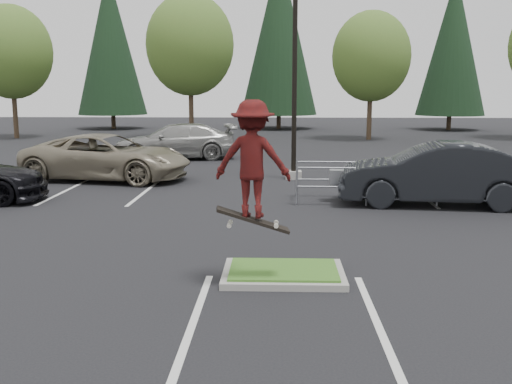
{
  "coord_description": "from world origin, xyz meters",
  "views": [
    {
      "loc": [
        -0.13,
        -10.48,
        3.4
      ],
      "look_at": [
        -0.55,
        1.5,
        1.31
      ],
      "focal_mm": 42.0,
      "sensor_mm": 36.0,
      "label": 1
    }
  ],
  "objects_px": {
    "decid_b": "(190,48)",
    "light_pole": "(295,56)",
    "decid_c": "(371,59)",
    "car_l_tan": "(107,157)",
    "decid_a": "(11,55)",
    "cart_corral": "(349,178)",
    "conif_a": "(110,43)",
    "conif_b": "(279,33)",
    "conif_c": "(453,45)",
    "car_r_charc": "(435,174)",
    "skateboarder": "(253,160)",
    "car_far_silver": "(176,142)"
  },
  "relations": [
    {
      "from": "decid_b",
      "to": "light_pole",
      "type": "bearing_deg",
      "value": -70.65
    },
    {
      "from": "decid_c",
      "to": "car_l_tan",
      "type": "distance_m",
      "value": 22.61
    },
    {
      "from": "decid_a",
      "to": "decid_b",
      "type": "bearing_deg",
      "value": 2.39
    },
    {
      "from": "cart_corral",
      "to": "decid_b",
      "type": "bearing_deg",
      "value": 110.66
    },
    {
      "from": "conif_a",
      "to": "conif_b",
      "type": "relative_size",
      "value": 0.9
    },
    {
      "from": "decid_b",
      "to": "conif_c",
      "type": "height_order",
      "value": "conif_c"
    },
    {
      "from": "decid_b",
      "to": "car_l_tan",
      "type": "height_order",
      "value": "decid_b"
    },
    {
      "from": "decid_a",
      "to": "car_r_charc",
      "type": "relative_size",
      "value": 1.59
    },
    {
      "from": "conif_b",
      "to": "conif_c",
      "type": "distance_m",
      "value": 14.07
    },
    {
      "from": "conif_c",
      "to": "car_r_charc",
      "type": "xyz_separation_m",
      "value": [
        -9.5,
        -32.5,
        -5.93
      ]
    },
    {
      "from": "decid_c",
      "to": "decid_b",
      "type": "bearing_deg",
      "value": 176.66
    },
    {
      "from": "conif_a",
      "to": "conif_c",
      "type": "height_order",
      "value": "conif_a"
    },
    {
      "from": "decid_b",
      "to": "cart_corral",
      "type": "height_order",
      "value": "decid_b"
    },
    {
      "from": "cart_corral",
      "to": "car_l_tan",
      "type": "distance_m",
      "value": 9.43
    },
    {
      "from": "cart_corral",
      "to": "conif_c",
      "type": "bearing_deg",
      "value": 70.95
    },
    {
      "from": "skateboarder",
      "to": "conif_a",
      "type": "bearing_deg",
      "value": -63.95
    },
    {
      "from": "decid_c",
      "to": "car_r_charc",
      "type": "xyz_separation_m",
      "value": [
        -1.49,
        -22.83,
        -4.33
      ]
    },
    {
      "from": "car_far_silver",
      "to": "skateboarder",
      "type": "bearing_deg",
      "value": 0.86
    },
    {
      "from": "decid_c",
      "to": "conif_b",
      "type": "xyz_separation_m",
      "value": [
        -5.99,
        10.67,
        2.59
      ]
    },
    {
      "from": "car_far_silver",
      "to": "conif_b",
      "type": "bearing_deg",
      "value": 154.8
    },
    {
      "from": "decid_a",
      "to": "conif_b",
      "type": "bearing_deg",
      "value": 30.17
    },
    {
      "from": "decid_c",
      "to": "car_r_charc",
      "type": "distance_m",
      "value": 23.29
    },
    {
      "from": "conif_b",
      "to": "car_far_silver",
      "type": "height_order",
      "value": "conif_b"
    },
    {
      "from": "conif_a",
      "to": "car_far_silver",
      "type": "distance_m",
      "value": 24.42
    },
    {
      "from": "decid_b",
      "to": "conif_c",
      "type": "relative_size",
      "value": 0.77
    },
    {
      "from": "car_far_silver",
      "to": "decid_a",
      "type": "bearing_deg",
      "value": -144.94
    },
    {
      "from": "decid_c",
      "to": "cart_corral",
      "type": "xyz_separation_m",
      "value": [
        -3.96,
        -22.36,
        -4.52
      ]
    },
    {
      "from": "decid_c",
      "to": "conif_a",
      "type": "xyz_separation_m",
      "value": [
        -19.99,
        10.17,
        1.84
      ]
    },
    {
      "from": "conif_c",
      "to": "conif_a",
      "type": "bearing_deg",
      "value": 178.98
    },
    {
      "from": "conif_c",
      "to": "skateboarder",
      "type": "xyz_separation_m",
      "value": [
        -14.54,
        -40.0,
        -4.64
      ]
    },
    {
      "from": "cart_corral",
      "to": "skateboarder",
      "type": "xyz_separation_m",
      "value": [
        -2.57,
        -7.97,
        1.47
      ]
    },
    {
      "from": "conif_c",
      "to": "car_l_tan",
      "type": "xyz_separation_m",
      "value": [
        -20.49,
        -28.0,
        -5.99
      ]
    },
    {
      "from": "skateboarder",
      "to": "car_l_tan",
      "type": "xyz_separation_m",
      "value": [
        -5.95,
        12.0,
        -1.35
      ]
    },
    {
      "from": "light_pole",
      "to": "conif_a",
      "type": "relative_size",
      "value": 0.78
    },
    {
      "from": "decid_c",
      "to": "conif_c",
      "type": "xyz_separation_m",
      "value": [
        8.01,
        9.67,
        1.59
      ]
    },
    {
      "from": "cart_corral",
      "to": "car_far_silver",
      "type": "bearing_deg",
      "value": 124.75
    },
    {
      "from": "decid_a",
      "to": "decid_b",
      "type": "height_order",
      "value": "decid_b"
    },
    {
      "from": "car_far_silver",
      "to": "light_pole",
      "type": "bearing_deg",
      "value": 29.13
    },
    {
      "from": "light_pole",
      "to": "car_l_tan",
      "type": "xyz_separation_m",
      "value": [
        -6.99,
        -0.5,
        -3.7
      ]
    },
    {
      "from": "conif_b",
      "to": "car_r_charc",
      "type": "height_order",
      "value": "conif_b"
    },
    {
      "from": "conif_b",
      "to": "cart_corral",
      "type": "height_order",
      "value": "conif_b"
    },
    {
      "from": "conif_b",
      "to": "conif_a",
      "type": "bearing_deg",
      "value": -177.95
    },
    {
      "from": "skateboarder",
      "to": "car_r_charc",
      "type": "distance_m",
      "value": 9.13
    },
    {
      "from": "decid_c",
      "to": "car_r_charc",
      "type": "relative_size",
      "value": 1.5
    },
    {
      "from": "light_pole",
      "to": "conif_a",
      "type": "bearing_deg",
      "value": 117.38
    },
    {
      "from": "light_pole",
      "to": "car_l_tan",
      "type": "distance_m",
      "value": 7.92
    },
    {
      "from": "conif_c",
      "to": "skateboarder",
      "type": "distance_m",
      "value": 42.81
    },
    {
      "from": "conif_c",
      "to": "skateboarder",
      "type": "bearing_deg",
      "value": -109.97
    },
    {
      "from": "skateboarder",
      "to": "car_r_charc",
      "type": "xyz_separation_m",
      "value": [
        5.04,
        7.5,
        -1.28
      ]
    },
    {
      "from": "skateboarder",
      "to": "car_far_silver",
      "type": "xyz_separation_m",
      "value": [
        -4.46,
        18.67,
        -1.35
      ]
    }
  ]
}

